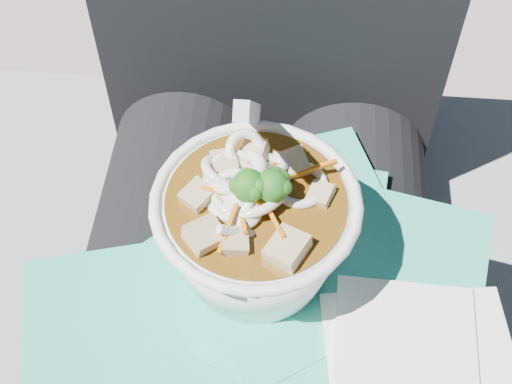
# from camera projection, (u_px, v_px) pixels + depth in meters

# --- Properties ---
(stone_ledge) EXTENTS (1.00, 0.50, 0.46)m
(stone_ledge) POSITION_uv_depth(u_px,v_px,m) (262.00, 334.00, 0.98)
(stone_ledge) COLOR slate
(stone_ledge) RESTS_ON ground
(lap) EXTENTS (0.33, 0.48, 0.15)m
(lap) POSITION_uv_depth(u_px,v_px,m) (251.00, 338.00, 0.65)
(lap) COLOR black
(lap) RESTS_ON stone_ledge
(person_body) EXTENTS (0.34, 0.94, 1.01)m
(person_body) POSITION_uv_depth(u_px,v_px,m) (259.00, 239.00, 0.68)
(person_body) COLOR black
(person_body) RESTS_ON ground
(plastic_bag) EXTENTS (0.40, 0.36, 0.02)m
(plastic_bag) POSITION_uv_depth(u_px,v_px,m) (267.00, 304.00, 0.57)
(plastic_bag) COLOR #2AAF95
(plastic_bag) RESTS_ON lap
(napkins) EXTENTS (0.16, 0.16, 0.01)m
(napkins) POSITION_uv_depth(u_px,v_px,m) (419.00, 366.00, 0.53)
(napkins) COLOR white
(napkins) RESTS_ON plastic_bag
(udon_bowl) EXTENTS (0.18, 0.18, 0.19)m
(udon_bowl) POSITION_uv_depth(u_px,v_px,m) (255.00, 223.00, 0.54)
(udon_bowl) COLOR white
(udon_bowl) RESTS_ON plastic_bag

